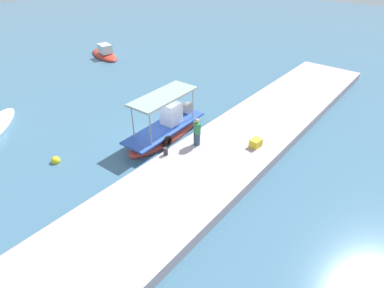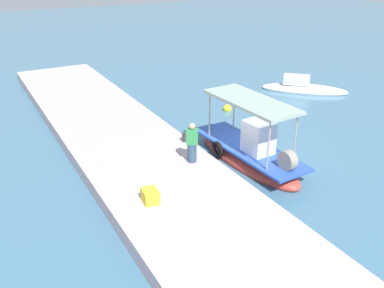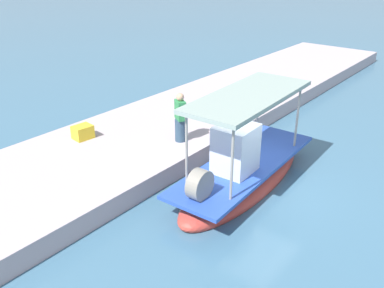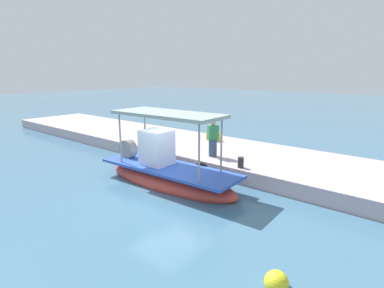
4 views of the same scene
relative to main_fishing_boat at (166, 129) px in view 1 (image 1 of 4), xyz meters
The scene contains 8 objects.
ground_plane 0.62m from the main_fishing_boat, 139.38° to the left, with size 120.00×120.00×0.00m, color #406A85.
dock_quay 4.18m from the main_fishing_boat, 93.91° to the right, with size 36.00×4.99×0.60m, color #B4A2A8.
main_fishing_boat is the anchor object (origin of this frame).
fisherman_near_bollard 2.78m from the main_fishing_boat, 96.12° to the right, with size 0.50×0.53×1.65m.
mooring_bollard 2.91m from the main_fishing_boat, 137.35° to the right, with size 0.24×0.24×0.42m, color #2D2D33.
cargo_crate 5.56m from the main_fishing_boat, 72.99° to the right, with size 0.62×0.50×0.45m, color yellow.
marker_buoy 6.56m from the main_fishing_boat, 154.09° to the left, with size 0.50×0.50×0.50m.
moored_boat_near 17.80m from the main_fishing_boat, 64.74° to the left, with size 2.99×5.24×1.62m.
Camera 1 is at (-11.57, -11.95, 10.22)m, focal length 29.05 mm.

